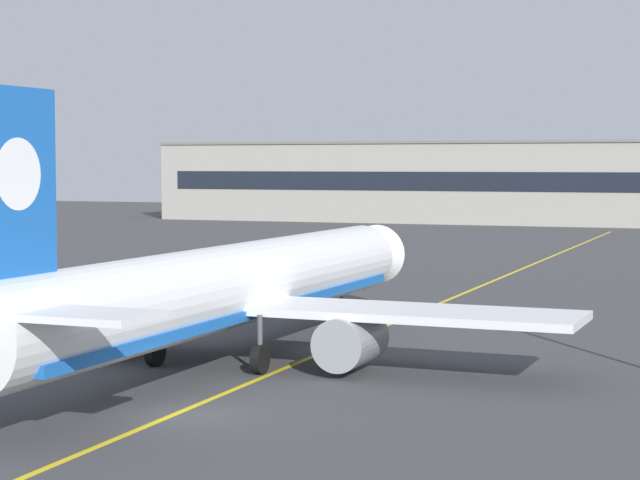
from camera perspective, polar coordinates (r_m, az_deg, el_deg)
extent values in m
plane|color=#3D3D3F|center=(42.88, -6.57, -8.53)|extent=(400.00, 400.00, 0.00)
cube|color=yellow|center=(70.53, 4.62, -3.64)|extent=(3.11, 179.98, 0.01)
cylinder|color=white|center=(53.15, -4.59, -2.30)|extent=(4.85, 36.10, 3.80)
cone|color=white|center=(70.84, 2.46, -0.76)|extent=(3.68, 2.70, 3.61)
cube|color=blue|center=(53.27, -4.59, -3.41)|extent=(4.69, 33.21, 0.44)
cube|color=black|center=(69.01, 1.92, -0.33)|extent=(2.88, 1.18, 0.60)
cube|color=white|center=(53.78, -4.30, -3.14)|extent=(32.13, 5.73, 0.36)
cylinder|color=gray|center=(56.11, -10.44, -4.15)|extent=(2.40, 3.67, 2.30)
cylinder|color=black|center=(57.67, -9.45, -3.93)|extent=(1.96, 0.24, 1.95)
cylinder|color=gray|center=(50.57, 1.52, -4.96)|extent=(2.40, 3.67, 2.30)
cylinder|color=black|center=(52.29, 2.24, -4.67)|extent=(1.96, 0.24, 1.95)
cube|color=blue|center=(39.41, -15.04, 2.09)|extent=(0.54, 4.81, 7.20)
cylinder|color=white|center=(39.64, -14.80, 3.14)|extent=(0.51, 2.41, 2.40)
cylinder|color=#4C4C51|center=(66.56, 1.05, -2.80)|extent=(0.24, 0.24, 1.60)
cylinder|color=black|center=(66.68, 1.05, -3.68)|extent=(0.43, 0.91, 0.90)
cylinder|color=#4C4C51|center=(52.85, -8.09, -4.24)|extent=(0.24, 0.24, 1.60)
cylinder|color=black|center=(53.02, -8.08, -5.45)|extent=(0.44, 1.31, 1.30)
cylinder|color=#4C4C51|center=(50.45, -2.97, -4.59)|extent=(0.24, 0.24, 1.60)
cylinder|color=black|center=(50.63, -2.96, -5.85)|extent=(0.44, 1.31, 1.30)
cube|color=#B7B7BC|center=(79.25, -12.16, -2.45)|extent=(4.22, 1.84, 0.84)
cube|color=black|center=(79.12, -12.11, -1.93)|extent=(2.32, 1.60, 0.60)
cylinder|color=orange|center=(79.14, -12.18, -1.65)|extent=(0.14, 0.14, 0.14)
cube|color=yellow|center=(79.25, -12.16, -2.45)|extent=(4.01, 1.87, 0.14)
cylinder|color=black|center=(79.22, -10.87, -2.65)|extent=(0.64, 0.23, 0.64)
cylinder|color=black|center=(77.73, -11.54, -2.78)|extent=(0.64, 0.23, 0.64)
cylinder|color=black|center=(80.85, -12.76, -2.55)|extent=(0.64, 0.23, 0.64)
cylinder|color=black|center=(79.38, -13.45, -2.67)|extent=(0.64, 0.23, 0.64)
cone|color=orange|center=(67.54, 2.51, -3.74)|extent=(0.36, 0.36, 0.55)
cylinder|color=white|center=(67.54, 2.51, -3.71)|extent=(0.23, 0.23, 0.07)
cube|color=orange|center=(67.57, 2.51, -3.95)|extent=(0.44, 0.44, 0.03)
cube|color=#9E998E|center=(173.26, 15.39, 2.64)|extent=(148.17, 12.00, 11.96)
cube|color=black|center=(167.23, 15.21, 2.74)|extent=(142.25, 0.12, 2.80)
cube|color=slate|center=(173.25, 15.43, 4.68)|extent=(148.57, 12.40, 0.40)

